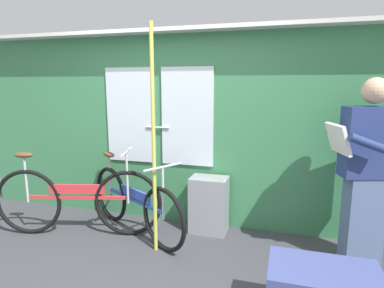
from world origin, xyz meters
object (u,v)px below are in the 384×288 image
at_px(bicycle_near_door, 77,201).
at_px(passenger_reading_newspaper, 366,169).
at_px(trash_bin_by_wall, 209,205).
at_px(bicycle_leaning_behind, 134,203).
at_px(handrail_pole, 154,143).

height_order(bicycle_near_door, passenger_reading_newspaper, passenger_reading_newspaper).
xyz_separation_m(bicycle_near_door, trash_bin_by_wall, (1.34, 0.47, -0.08)).
height_order(bicycle_near_door, trash_bin_by_wall, bicycle_near_door).
relative_size(bicycle_leaning_behind, trash_bin_by_wall, 2.34).
bearing_deg(handrail_pole, trash_bin_by_wall, 53.58).
xyz_separation_m(bicycle_leaning_behind, passenger_reading_newspaper, (2.23, 0.03, 0.53)).
distance_m(bicycle_leaning_behind, handrail_pole, 0.86).
height_order(bicycle_leaning_behind, handrail_pole, handrail_pole).
relative_size(bicycle_near_door, trash_bin_by_wall, 2.85).
bearing_deg(trash_bin_by_wall, bicycle_near_door, -160.63).
bearing_deg(bicycle_leaning_behind, trash_bin_by_wall, 50.05).
distance_m(bicycle_near_door, handrail_pole, 1.16).
bearing_deg(bicycle_near_door, passenger_reading_newspaper, -9.69).
bearing_deg(bicycle_leaning_behind, handrail_pole, -6.66).
relative_size(trash_bin_by_wall, handrail_pole, 0.29).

